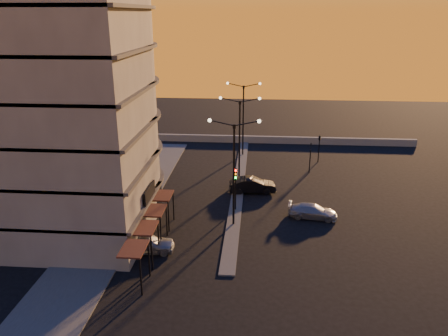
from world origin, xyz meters
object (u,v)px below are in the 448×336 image
car_sedan (252,185)px  traffic_light_main (236,182)px  streetlamp_mid (240,134)px  car_hatchback (146,243)px  car_wagon (313,211)px

car_sedan → traffic_light_main: bearing=156.0°
streetlamp_mid → car_hatchback: (-6.50, -15.15, -4.84)m
traffic_light_main → car_sedan: 5.34m
traffic_light_main → car_wagon: size_ratio=0.96×
car_hatchback → car_wagon: (13.57, 7.16, -0.11)m
car_sedan → car_wagon: 7.85m
streetlamp_mid → car_wagon: size_ratio=2.15×
car_sedan → streetlamp_mid: bearing=25.2°
car_hatchback → car_wagon: bearing=-69.9°
car_sedan → car_wagon: (5.57, -5.54, -0.15)m
traffic_light_main → car_hatchback: size_ratio=0.96×
streetlamp_mid → car_sedan: 5.60m
traffic_light_main → car_sedan: size_ratio=0.89×
streetlamp_mid → traffic_light_main: bearing=-90.0°
traffic_light_main → streetlamp_mid: bearing=90.0°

